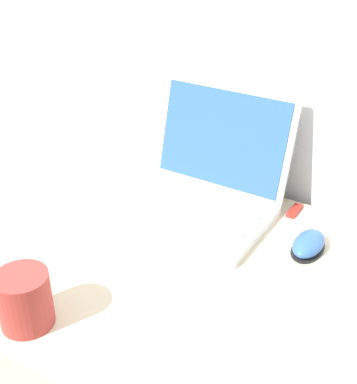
{
  "coord_description": "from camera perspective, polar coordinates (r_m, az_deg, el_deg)",
  "views": [
    {
      "loc": [
        0.49,
        -0.38,
        1.37
      ],
      "look_at": [
        -0.03,
        0.46,
        0.8
      ],
      "focal_mm": 50.0,
      "sensor_mm": 36.0,
      "label": 1
    }
  ],
  "objects": [
    {
      "name": "drink_cup",
      "position": [
        0.96,
        -16.11,
        -10.88
      ],
      "size": [
        0.09,
        0.09,
        0.1
      ],
      "color": "#9E332D",
      "rests_on": "desk"
    },
    {
      "name": "computer_mouse",
      "position": [
        1.14,
        13.69,
        -5.44
      ],
      "size": [
        0.06,
        0.11,
        0.03
      ],
      "color": "black",
      "rests_on": "desk"
    },
    {
      "name": "desk",
      "position": [
        1.34,
        -1.49,
        -19.04
      ],
      "size": [
        1.27,
        0.71,
        0.71
      ],
      "color": "beige",
      "rests_on": "ground_plane"
    },
    {
      "name": "usb_stick",
      "position": [
        1.27,
        12.27,
        -1.98
      ],
      "size": [
        0.02,
        0.06,
        0.01
      ],
      "color": "#B2261E",
      "rests_on": "desk"
    },
    {
      "name": "laptop",
      "position": [
        1.24,
        2.63,
        0.85
      ],
      "size": [
        0.34,
        0.31,
        0.26
      ],
      "color": "silver",
      "rests_on": "desk"
    }
  ]
}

